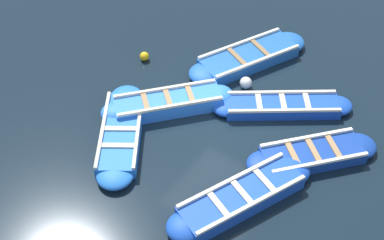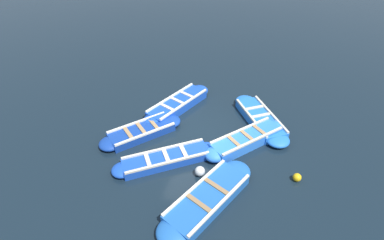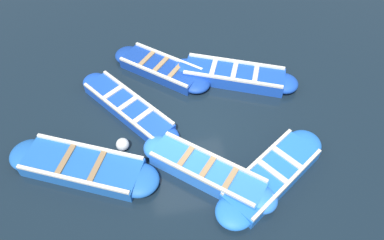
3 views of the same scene
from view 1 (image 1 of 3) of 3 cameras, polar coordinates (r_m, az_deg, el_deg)
The scene contains 9 objects.
ground_plane at distance 13.46m, azimuth 3.49°, elevation -1.44°, with size 120.00×120.00×0.00m, color black.
boat_tucked at distance 14.12m, azimuth 9.60°, elevation 1.48°, with size 2.75×3.37×0.36m.
boat_mid_row at distance 13.33m, azimuth -7.57°, elevation -1.42°, with size 3.40×2.71×0.38m.
boat_near_quay at distance 11.98m, azimuth 5.27°, elevation -8.22°, with size 3.75×2.18×0.44m.
boat_bow_out at distance 13.07m, azimuth 12.71°, elevation -3.65°, with size 3.01×2.76×0.37m.
boat_outer_left at distance 15.49m, azimuth 6.03°, elevation 6.66°, with size 3.86×2.45×0.40m.
boat_inner_gap at distance 13.92m, azimuth -2.57°, elevation 1.75°, with size 3.13×2.84×0.47m.
buoy_orange_near at distance 15.57m, azimuth -5.10°, elevation 6.78°, with size 0.27×0.27×0.27m, color #EAB214.
buoy_yellow_far at distance 14.65m, azimuth 5.76°, elevation 3.98°, with size 0.33×0.33×0.33m, color silver.
Camera 1 is at (-7.99, -4.66, 9.78)m, focal length 50.00 mm.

